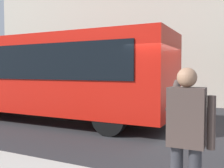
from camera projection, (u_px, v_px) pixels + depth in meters
ground_plane at (180, 136)px, 7.24m from camera, size 60.00×60.00×0.00m
red_bus at (49, 75)px, 9.48m from camera, size 9.05×2.54×3.08m
pedestrian_photographer at (187, 131)px, 2.90m from camera, size 0.53×0.52×1.70m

